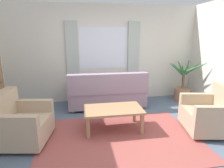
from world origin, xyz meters
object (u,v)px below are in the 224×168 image
armchair_left (19,123)px  potted_plant (183,83)px  armchair_right (211,114)px  coffee_table (113,111)px  couch (107,93)px

armchair_left → potted_plant: 4.15m
armchair_left → armchair_right: (3.42, -0.19, 0.00)m
coffee_table → potted_plant: size_ratio=0.91×
couch → armchair_left: couch is taller
armchair_right → coffee_table: armchair_right is taller
potted_plant → armchair_right: bearing=-103.7°
armchair_right → potted_plant: 1.79m
coffee_table → couch: bearing=87.3°
armchair_left → coffee_table: armchair_left is taller
couch → potted_plant: size_ratio=1.57×
coffee_table → armchair_left: bearing=-173.8°
armchair_right → armchair_left: bearing=-82.5°
couch → coffee_table: size_ratio=1.73×
armchair_left → armchair_right: size_ratio=0.98×
potted_plant → coffee_table: bearing=-148.2°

